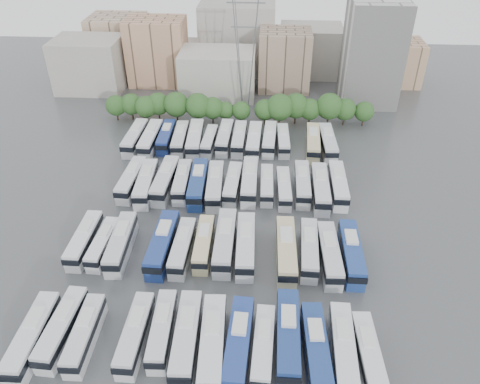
# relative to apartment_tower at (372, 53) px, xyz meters

# --- Properties ---
(ground) EXTENTS (220.00, 220.00, 0.00)m
(ground) POSITION_rel_apartment_tower_xyz_m (-34.00, -58.00, -13.00)
(ground) COLOR #424447
(ground) RESTS_ON ground
(tree_line) EXTENTS (65.30, 7.89, 8.16)m
(tree_line) POSITION_rel_apartment_tower_xyz_m (-33.02, -15.91, -8.67)
(tree_line) COLOR black
(tree_line) RESTS_ON ground
(city_buildings) EXTENTS (102.00, 35.00, 20.00)m
(city_buildings) POSITION_rel_apartment_tower_xyz_m (-41.46, 13.86, -5.13)
(city_buildings) COLOR #9E998E
(city_buildings) RESTS_ON ground
(apartment_tower) EXTENTS (14.00, 14.00, 26.00)m
(apartment_tower) POSITION_rel_apartment_tower_xyz_m (0.00, 0.00, 0.00)
(apartment_tower) COLOR silver
(apartment_tower) RESTS_ON ground
(electricity_pylon) EXTENTS (9.00, 6.91, 33.83)m
(electricity_pylon) POSITION_rel_apartment_tower_xyz_m (-32.00, -8.00, 5.66)
(electricity_pylon) COLOR slate
(electricity_pylon) RESTS_ON ground
(bus_r0_s0) EXTENTS (2.82, 12.85, 4.03)m
(bus_r0_s0) POSITION_rel_apartment_tower_xyz_m (-55.43, -83.04, -11.02)
(bus_r0_s0) COLOR silver
(bus_r0_s0) RESTS_ON ground
(bus_r0_s1) EXTENTS (3.28, 12.36, 3.84)m
(bus_r0_s1) POSITION_rel_apartment_tower_xyz_m (-52.22, -81.37, -11.11)
(bus_r0_s1) COLOR silver
(bus_r0_s1) RESTS_ON ground
(bus_r0_s2) EXTENTS (2.63, 11.57, 3.62)m
(bus_r0_s2) POSITION_rel_apartment_tower_xyz_m (-48.97, -82.06, -11.22)
(bus_r0_s2) COLOR silver
(bus_r0_s2) RESTS_ON ground
(bus_r0_s4) EXTENTS (2.78, 12.01, 3.76)m
(bus_r0_s4) POSITION_rel_apartment_tower_xyz_m (-42.38, -81.65, -11.16)
(bus_r0_s4) COLOR silver
(bus_r0_s4) RESTS_ON ground
(bus_r0_s5) EXTENTS (2.99, 11.75, 3.66)m
(bus_r0_s5) POSITION_rel_apartment_tower_xyz_m (-39.03, -80.77, -11.20)
(bus_r0_s5) COLOR silver
(bus_r0_s5) RESTS_ON ground
(bus_r0_s6) EXTENTS (3.32, 13.36, 4.17)m
(bus_r0_s6) POSITION_rel_apartment_tower_xyz_m (-35.61, -81.95, -10.95)
(bus_r0_s6) COLOR silver
(bus_r0_s6) RESTS_ON ground
(bus_r0_s7) EXTENTS (3.62, 13.82, 4.30)m
(bus_r0_s7) POSITION_rel_apartment_tower_xyz_m (-32.18, -82.75, -10.89)
(bus_r0_s7) COLOR silver
(bus_r0_s7) RESTS_ON ground
(bus_r0_s8) EXTENTS (3.50, 13.39, 4.16)m
(bus_r0_s8) POSITION_rel_apartment_tower_xyz_m (-28.89, -82.57, -10.96)
(bus_r0_s8) COLOR navy
(bus_r0_s8) RESTS_ON ground
(bus_r0_s9) EXTENTS (3.03, 11.65, 3.62)m
(bus_r0_s9) POSITION_rel_apartment_tower_xyz_m (-25.77, -82.58, -11.22)
(bus_r0_s9) COLOR white
(bus_r0_s9) RESTS_ON ground
(bus_r0_s10) EXTENTS (3.10, 13.56, 4.24)m
(bus_r0_s10) POSITION_rel_apartment_tower_xyz_m (-22.63, -81.02, -10.92)
(bus_r0_s10) COLOR navy
(bus_r0_s10) RESTS_ON ground
(bus_r0_s11) EXTENTS (3.39, 12.98, 4.04)m
(bus_r0_s11) POSITION_rel_apartment_tower_xyz_m (-19.16, -82.74, -11.02)
(bus_r0_s11) COLOR navy
(bus_r0_s11) RESTS_ON ground
(bus_r0_s12) EXTENTS (3.12, 12.64, 3.94)m
(bus_r0_s12) POSITION_rel_apartment_tower_xyz_m (-15.76, -82.28, -11.07)
(bus_r0_s12) COLOR silver
(bus_r0_s12) RESTS_ON ground
(bus_r0_s13) EXTENTS (3.02, 11.75, 3.66)m
(bus_r0_s13) POSITION_rel_apartment_tower_xyz_m (-12.71, -83.05, -11.20)
(bus_r0_s13) COLOR silver
(bus_r0_s13) RESTS_ON ground
(bus_r1_s0) EXTENTS (2.74, 12.14, 3.80)m
(bus_r1_s0) POSITION_rel_apartment_tower_xyz_m (-55.28, -63.69, -11.13)
(bus_r1_s0) COLOR white
(bus_r1_s0) RESTS_ON ground
(bus_r1_s1) EXTENTS (2.83, 11.01, 3.43)m
(bus_r1_s1) POSITION_rel_apartment_tower_xyz_m (-52.03, -64.27, -11.32)
(bus_r1_s1) COLOR white
(bus_r1_s1) RESTS_ON ground
(bus_r1_s2) EXTENTS (3.21, 12.93, 4.03)m
(bus_r1_s2) POSITION_rel_apartment_tower_xyz_m (-49.06, -64.29, -11.02)
(bus_r1_s2) COLOR silver
(bus_r1_s2) RESTS_ON ground
(bus_r1_s4) EXTENTS (3.38, 13.74, 4.28)m
(bus_r1_s4) POSITION_rel_apartment_tower_xyz_m (-42.31, -64.14, -10.90)
(bus_r1_s4) COLOR navy
(bus_r1_s4) RESTS_ON ground
(bus_r1_s5) EXTENTS (2.94, 12.05, 3.76)m
(bus_r1_s5) POSITION_rel_apartment_tower_xyz_m (-39.04, -64.54, -11.15)
(bus_r1_s5) COLOR silver
(bus_r1_s5) RESTS_ON ground
(bus_r1_s6) EXTENTS (2.69, 11.70, 3.66)m
(bus_r1_s6) POSITION_rel_apartment_tower_xyz_m (-35.78, -63.34, -11.20)
(bus_r1_s6) COLOR beige
(bus_r1_s6) RESTS_ON ground
(bus_r1_s7) EXTENTS (3.00, 13.68, 4.29)m
(bus_r1_s7) POSITION_rel_apartment_tower_xyz_m (-32.36, -63.06, -10.89)
(bus_r1_s7) COLOR silver
(bus_r1_s7) RESTS_ON ground
(bus_r1_s8) EXTENTS (3.26, 13.39, 4.18)m
(bus_r1_s8) POSITION_rel_apartment_tower_xyz_m (-28.99, -63.63, -10.95)
(bus_r1_s8) COLOR silver
(bus_r1_s8) RESTS_ON ground
(bus_r1_s10) EXTENTS (3.19, 13.71, 4.29)m
(bus_r1_s10) POSITION_rel_apartment_tower_xyz_m (-22.56, -64.61, -10.90)
(bus_r1_s10) COLOR beige
(bus_r1_s10) RESTS_ON ground
(bus_r1_s11) EXTENTS (3.22, 12.49, 3.89)m
(bus_r1_s11) POSITION_rel_apartment_tower_xyz_m (-18.91, -63.80, -11.09)
(bus_r1_s11) COLOR silver
(bus_r1_s11) RESTS_ON ground
(bus_r1_s12) EXTENTS (3.22, 12.92, 4.03)m
(bus_r1_s12) POSITION_rel_apartment_tower_xyz_m (-15.81, -64.88, -11.02)
(bus_r1_s12) COLOR silver
(bus_r1_s12) RESTS_ON ground
(bus_r1_s13) EXTENTS (2.90, 13.17, 4.13)m
(bus_r1_s13) POSITION_rel_apartment_tower_xyz_m (-12.37, -64.40, -10.97)
(bus_r1_s13) COLOR navy
(bus_r1_s13) RESTS_ON ground
(bus_r2_s1) EXTENTS (3.43, 12.87, 4.00)m
(bus_r2_s1) POSITION_rel_apartment_tower_xyz_m (-52.16, -45.57, -11.04)
(bus_r2_s1) COLOR silver
(bus_r2_s1) RESTS_ON ground
(bus_r2_s2) EXTENTS (3.55, 13.28, 4.13)m
(bus_r2_s2) POSITION_rel_apartment_tower_xyz_m (-49.00, -46.83, -10.97)
(bus_r2_s2) COLOR silver
(bus_r2_s2) RESTS_ON ground
(bus_r2_s3) EXTENTS (3.50, 13.55, 4.22)m
(bus_r2_s3) POSITION_rel_apartment_tower_xyz_m (-45.50, -45.60, -10.93)
(bus_r2_s3) COLOR silver
(bus_r2_s3) RESTS_ON ground
(bus_r2_s4) EXTENTS (3.06, 12.14, 3.78)m
(bus_r2_s4) POSITION_rel_apartment_tower_xyz_m (-42.23, -45.49, -11.14)
(bus_r2_s4) COLOR silver
(bus_r2_s4) RESTS_ON ground
(bus_r2_s5) EXTENTS (3.37, 13.65, 4.26)m
(bus_r2_s5) POSITION_rel_apartment_tower_xyz_m (-39.01, -46.41, -10.91)
(bus_r2_s5) COLOR navy
(bus_r2_s5) RESTS_ON ground
(bus_r2_s6) EXTENTS (3.48, 13.32, 4.14)m
(bus_r2_s6) POSITION_rel_apartment_tower_xyz_m (-35.72, -46.76, -10.97)
(bus_r2_s6) COLOR silver
(bus_r2_s6) RESTS_ON ground
(bus_r2_s7) EXTENTS (3.12, 12.00, 3.73)m
(bus_r2_s7) POSITION_rel_apartment_tower_xyz_m (-32.41, -45.72, -11.17)
(bus_r2_s7) COLOR silver
(bus_r2_s7) RESTS_ON ground
(bus_r2_s8) EXTENTS (2.94, 13.33, 4.18)m
(bus_r2_s8) POSITION_rel_apartment_tower_xyz_m (-29.21, -44.89, -10.95)
(bus_r2_s8) COLOR silver
(bus_r2_s8) RESTS_ON ground
(bus_r2_s9) EXTENTS (2.57, 11.11, 3.48)m
(bus_r2_s9) POSITION_rel_apartment_tower_xyz_m (-25.88, -45.41, -11.29)
(bus_r2_s9) COLOR silver
(bus_r2_s9) RESTS_ON ground
(bus_r2_s10) EXTENTS (2.88, 11.45, 3.57)m
(bus_r2_s10) POSITION_rel_apartment_tower_xyz_m (-22.64, -46.43, -11.25)
(bus_r2_s10) COLOR silver
(bus_r2_s10) RESTS_ON ground
(bus_r2_s11) EXTENTS (2.86, 12.63, 3.95)m
(bus_r2_s11) POSITION_rel_apartment_tower_xyz_m (-19.08, -44.99, -11.06)
(bus_r2_s11) COLOR silver
(bus_r2_s11) RESTS_ON ground
(bus_r2_s12) EXTENTS (3.06, 13.49, 4.22)m
(bus_r2_s12) POSITION_rel_apartment_tower_xyz_m (-15.77, -46.49, -10.93)
(bus_r2_s12) COLOR silver
(bus_r2_s12) RESTS_ON ground
(bus_r2_s13) EXTENTS (2.97, 13.09, 4.10)m
(bus_r2_s13) POSITION_rel_apartment_tower_xyz_m (-12.31, -45.12, -10.99)
(bus_r2_s13) COLOR silver
(bus_r2_s13) RESTS_ON ground
(bus_r3_s0) EXTENTS (3.32, 13.26, 4.13)m
(bus_r3_s0) POSITION_rel_apartment_tower_xyz_m (-55.65, -28.65, -10.97)
(bus_r3_s0) COLOR silver
(bus_r3_s0) RESTS_ON ground
(bus_r3_s1) EXTENTS (3.19, 13.46, 4.21)m
(bus_r3_s1) POSITION_rel_apartment_tower_xyz_m (-52.04, -29.03, -10.94)
(bus_r3_s1) COLOR white
(bus_r3_s1) RESTS_ON ground
(bus_r3_s2) EXTENTS (2.87, 12.18, 3.81)m
(bus_r3_s2) POSITION_rel_apartment_tower_xyz_m (-48.85, -27.53, -11.13)
(bus_r3_s2) COLOR navy
(bus_r3_s2) RESTS_ON ground
(bus_r3_s3) EXTENTS (3.18, 12.48, 3.88)m
(bus_r3_s3) POSITION_rel_apartment_tower_xyz_m (-45.53, -28.32, -11.09)
(bus_r3_s3) COLOR silver
(bus_r3_s3) RESTS_ON ground
(bus_r3_s4) EXTENTS (3.59, 13.72, 4.27)m
(bus_r3_s4) POSITION_rel_apartment_tower_xyz_m (-42.13, -28.50, -10.90)
(bus_r3_s4) COLOR silver
(bus_r3_s4) RESTS_ON ground
(bus_r3_s5) EXTENTS (2.95, 11.25, 3.50)m
(bus_r3_s5) POSITION_rel_apartment_tower_xyz_m (-38.94, -28.60, -11.28)
(bus_r3_s5) COLOR silver
(bus_r3_s5) RESTS_ON ground
(bus_r3_s6) EXTENTS (3.18, 12.78, 3.98)m
(bus_r3_s6) POSITION_rel_apartment_tower_xyz_m (-35.63, -27.11, -11.04)
(bus_r3_s6) COLOR silver
(bus_r3_s6) RESTS_ON ground
(bus_r3_s7) EXTENTS (2.90, 12.42, 3.88)m
(bus_r3_s7) POSITION_rel_apartment_tower_xyz_m (-32.34, -27.43, -11.09)
(bus_r3_s7) COLOR silver
(bus_r3_s7) RESTS_ON ground
(bus_r3_s8) EXTENTS (3.26, 13.20, 4.12)m
(bus_r3_s8) POSITION_rel_apartment_tower_xyz_m (-28.94, -28.35, -10.98)
(bus_r3_s8) COLOR white
(bus_r3_s8) RESTS_ON ground
(bus_r3_s9) EXTENTS (3.26, 12.52, 3.90)m
(bus_r3_s9) POSITION_rel_apartment_tower_xyz_m (-25.56, -27.24, -11.09)
(bus_r3_s9) COLOR silver
(bus_r3_s9) RESTS_ON ground
(bus_r3_s10) EXTENTS (2.89, 11.67, 3.64)m
(bus_r3_s10) POSITION_rel_apartment_tower_xyz_m (-22.50, -27.44, -11.21)
(bus_r3_s10) COLOR silver
(bus_r3_s10) RESTS_ON ground
(bus_r3_s12) EXTENTS (3.53, 13.29, 4.13)m
(bus_r3_s12) POSITION_rel_apartment_tower_xyz_m (-15.97, -28.34, -10.97)
(bus_r3_s12) COLOR beige
(bus_r3_s12) RESTS_ON ground
(bus_r3_s13) EXTENTS (3.38, 13.28, 4.13)m
(bus_r3_s13) POSITION_rel_apartment_tower_xyz_m (-12.74, -28.28, -10.97)
(bus_r3_s13) COLOR silver
(bus_r3_s13) RESTS_ON ground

